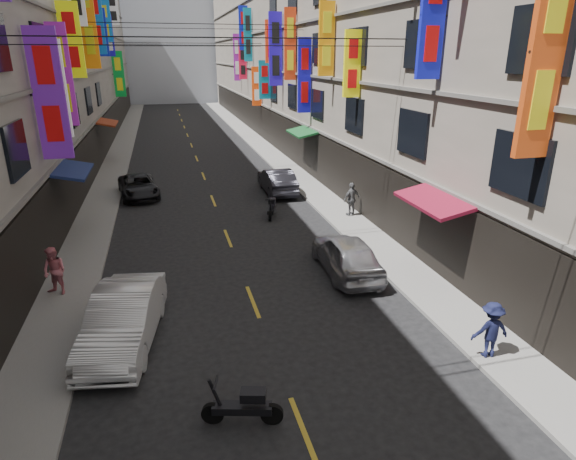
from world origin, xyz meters
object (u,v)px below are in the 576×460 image
scooter_crossing (244,407)px  scooter_far_right (272,208)px  pedestrian_rnear (491,330)px  car_left_mid (123,319)px  pedestrian_lfar (55,271)px  car_right_far (277,181)px  car_left_far (138,186)px  pedestrian_rfar (352,199)px  car_right_mid (346,254)px

scooter_crossing → scooter_far_right: bearing=0.5°
pedestrian_rnear → scooter_crossing: bearing=11.8°
pedestrian_rnear → car_left_mid: bearing=-13.5°
pedestrian_lfar → car_right_far: bearing=78.2°
scooter_crossing → car_left_far: size_ratio=0.41×
scooter_crossing → pedestrian_rfar: size_ratio=1.06×
scooter_crossing → scooter_far_right: (3.76, 13.91, 0.00)m
scooter_crossing → pedestrian_lfar: 8.94m
car_left_mid → car_right_far: bearing=71.2°
scooter_far_right → car_left_mid: bearing=75.7°
car_left_far → pedestrian_lfar: bearing=-108.5°
car_left_mid → car_left_far: size_ratio=1.08×
car_left_mid → pedestrian_lfar: (-2.34, 3.43, 0.18)m
scooter_crossing → car_left_mid: (-2.69, 3.94, 0.33)m
car_left_mid → pedestrian_lfar: pedestrian_lfar is taller
scooter_far_right → car_right_far: bearing=-88.2°
car_left_far → car_left_mid: bearing=-97.5°
scooter_crossing → car_right_mid: 8.40m
car_right_far → pedestrian_lfar: 14.75m
car_right_far → pedestrian_lfar: size_ratio=2.67×
scooter_crossing → car_left_far: (-2.80, 19.34, 0.16)m
pedestrian_rnear → pedestrian_rfar: bearing=-88.7°
pedestrian_lfar → pedestrian_rfar: (12.57, 5.40, 0.01)m
car_right_far → pedestrian_rnear: (1.62, -17.43, 0.17)m
pedestrian_rnear → car_right_mid: bearing=-68.9°
scooter_far_right → car_left_far: bearing=-21.1°
scooter_crossing → pedestrian_lfar: (-5.03, 7.38, 0.50)m
car_left_mid → car_left_far: 15.40m
scooter_far_right → scooter_crossing: bearing=93.5°
scooter_far_right → pedestrian_lfar: 10.96m
car_left_mid → pedestrian_rfar: pedestrian_rfar is taller
car_left_far → car_right_mid: 14.79m
car_right_mid → pedestrian_rfar: size_ratio=2.59×
car_right_mid → pedestrian_rnear: pedestrian_rnear is taller
scooter_crossing → car_left_mid: size_ratio=0.38×
scooter_crossing → pedestrian_lfar: pedestrian_lfar is taller
car_left_far → car_right_mid: car_right_mid is taller
scooter_far_right → car_left_far: 8.51m
scooter_far_right → car_left_mid: 11.87m
car_left_far → pedestrian_lfar: pedestrian_lfar is taller
scooter_crossing → pedestrian_rnear: 6.71m
pedestrian_rnear → scooter_far_right: bearing=-72.1°
scooter_crossing → car_left_mid: bearing=49.8°
scooter_crossing → car_left_far: car_left_far is taller
scooter_crossing → car_right_far: bearing=0.1°
scooter_crossing → pedestrian_rnear: pedestrian_rnear is taller
car_left_mid → car_right_mid: size_ratio=1.08×
car_left_far → car_right_mid: size_ratio=1.00×
scooter_far_right → car_left_far: (-6.55, 5.43, 0.16)m
car_left_mid → pedestrian_lfar: bearing=134.0°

